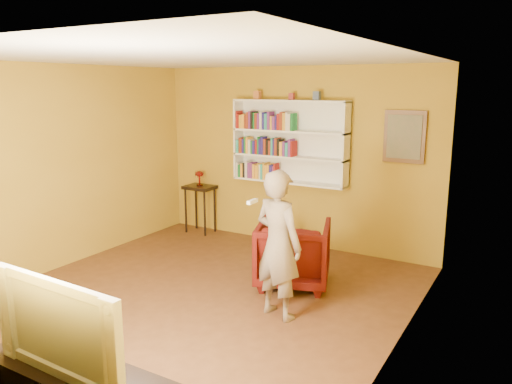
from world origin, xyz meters
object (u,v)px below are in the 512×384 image
ruby_lustre (199,175)px  person (278,245)px  television (71,322)px  console_table (200,194)px  bookshelf (291,142)px  armchair (293,253)px

ruby_lustre → person: bearing=-39.2°
person → television: person is taller
television → ruby_lustre: bearing=118.7°
ruby_lustre → person: (2.58, -2.11, -0.18)m
console_table → bookshelf: bearing=5.7°
console_table → person: (2.58, -2.11, 0.14)m
person → armchair: bearing=-59.7°
ruby_lustre → television: television is taller
console_table → ruby_lustre: bearing=-116.6°
person → bookshelf: bearing=-51.9°
person → television: (-0.29, -2.39, 0.09)m
bookshelf → console_table: bookshelf is taller
armchair → television: television is taller
bookshelf → television: bearing=-81.5°
armchair → television: size_ratio=0.75×
ruby_lustre → console_table: bearing=63.4°
television → bookshelf: bearing=100.2°
console_table → armchair: size_ratio=0.90×
bookshelf → armchair: (0.74, -1.41, -1.19)m
person → television: bearing=97.6°
bookshelf → ruby_lustre: size_ratio=7.35×
armchair → television: (-0.05, -3.25, 0.48)m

